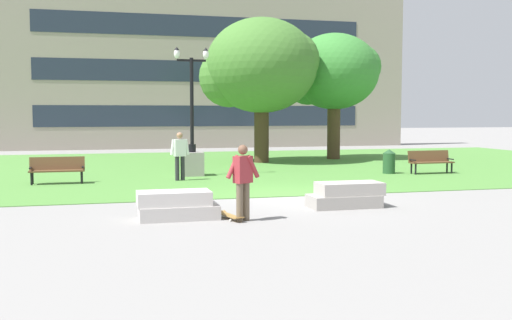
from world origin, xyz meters
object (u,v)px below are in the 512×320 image
at_px(concrete_block_center, 177,206).
at_px(park_bench_near_right, 57,168).
at_px(concrete_block_left, 346,195).
at_px(park_bench_near_left, 430,160).
at_px(skateboard, 230,216).
at_px(person_bystander_near_lawn, 180,153).
at_px(person_skateboarder, 243,178).
at_px(trash_bin, 389,161).
at_px(lamp_post_center, 192,150).

xyz_separation_m(concrete_block_center, park_bench_near_right, (-3.12, 7.67, 0.23)).
relative_size(concrete_block_center, concrete_block_left, 0.98).
height_order(concrete_block_left, park_bench_near_left, park_bench_near_left).
distance_m(concrete_block_center, park_bench_near_left, 13.32).
bearing_deg(concrete_block_center, park_bench_near_right, 112.12).
distance_m(skateboard, park_bench_near_left, 12.63).
distance_m(concrete_block_center, person_bystander_near_lawn, 7.68).
relative_size(skateboard, park_bench_near_right, 0.58).
distance_m(person_skateboarder, park_bench_near_right, 9.47).
bearing_deg(trash_bin, concrete_block_left, -123.87).
xyz_separation_m(skateboard, person_bystander_near_lawn, (-0.14, 7.98, 0.90)).
relative_size(concrete_block_center, person_skateboarder, 1.07).
bearing_deg(park_bench_near_right, trash_bin, 1.34).
xyz_separation_m(park_bench_near_right, lamp_post_center, (4.82, 1.44, 0.47)).
bearing_deg(person_skateboarder, concrete_block_center, 155.79).
bearing_deg(park_bench_near_left, trash_bin, 166.69).
bearing_deg(park_bench_near_left, person_bystander_near_lawn, 180.00).
relative_size(park_bench_near_left, park_bench_near_right, 1.00).
distance_m(concrete_block_center, skateboard, 1.26).
bearing_deg(concrete_block_left, person_bystander_near_lawn, 115.98).
height_order(park_bench_near_right, trash_bin, trash_bin).
distance_m(concrete_block_left, trash_bin, 8.84).
distance_m(park_bench_near_left, trash_bin, 1.64).
height_order(person_skateboarder, lamp_post_center, lamp_post_center).
bearing_deg(person_bystander_near_lawn, trash_bin, 2.60).
xyz_separation_m(concrete_block_left, skateboard, (-3.26, -1.01, -0.22)).
bearing_deg(person_bystander_near_lawn, park_bench_near_left, -0.00).
relative_size(skateboard, park_bench_near_left, 0.57).
bearing_deg(concrete_block_center, person_bystander_near_lawn, 82.22).
distance_m(skateboard, park_bench_near_right, 9.14).
bearing_deg(park_bench_near_right, concrete_block_center, -67.88).
bearing_deg(person_bystander_near_lawn, person_skateboarder, -87.40).
bearing_deg(person_bystander_near_lawn, lamp_post_center, 66.43).
xyz_separation_m(park_bench_near_right, trash_bin, (12.47, 0.29, -0.04)).
relative_size(person_skateboarder, lamp_post_center, 0.35).
distance_m(park_bench_near_right, trash_bin, 12.48).
distance_m(person_skateboarder, lamp_post_center, 9.75).
bearing_deg(skateboard, concrete_block_center, 161.47).
bearing_deg(park_bench_near_right, concrete_block_left, -43.04).
xyz_separation_m(concrete_block_center, concrete_block_left, (4.43, 0.62, 0.00)).
distance_m(concrete_block_left, park_bench_near_right, 10.33).
relative_size(person_skateboarder, person_bystander_near_lawn, 1.00).
relative_size(park_bench_near_left, trash_bin, 1.89).
bearing_deg(skateboard, person_bystander_near_lawn, 90.98).
relative_size(concrete_block_left, park_bench_near_left, 1.04).
relative_size(concrete_block_center, person_bystander_near_lawn, 1.07).
xyz_separation_m(person_skateboarder, park_bench_near_right, (-4.53, 8.30, -0.43)).
height_order(park_bench_near_right, person_bystander_near_lawn, person_bystander_near_lawn).
distance_m(park_bench_near_left, lamp_post_center, 9.39).
height_order(lamp_post_center, trash_bin, lamp_post_center).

